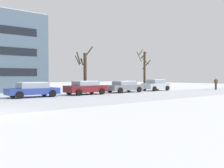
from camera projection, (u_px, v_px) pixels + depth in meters
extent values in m
cube|color=#283D93|center=(33.00, 91.00, 22.67)|extent=(4.59, 1.85, 0.56)
cube|color=#8C99A8|center=(33.00, 85.00, 22.66)|extent=(2.53, 1.68, 0.47)
cube|color=white|center=(33.00, 82.00, 22.65)|extent=(2.30, 1.56, 0.06)
cylinder|color=black|center=(44.00, 93.00, 24.33)|extent=(0.64, 0.23, 0.64)
cylinder|color=black|center=(53.00, 94.00, 22.89)|extent=(0.64, 0.23, 0.64)
cylinder|color=black|center=(13.00, 94.00, 22.46)|extent=(0.64, 0.23, 0.64)
cylinder|color=black|center=(20.00, 95.00, 21.03)|extent=(0.64, 0.23, 0.64)
cube|color=maroon|center=(86.00, 89.00, 26.06)|extent=(4.32, 1.91, 0.68)
cube|color=#8C99A8|center=(86.00, 83.00, 26.05)|extent=(2.38, 1.74, 0.41)
cube|color=white|center=(86.00, 81.00, 26.04)|extent=(2.17, 1.61, 0.06)
cylinder|color=black|center=(92.00, 91.00, 27.69)|extent=(0.64, 0.23, 0.64)
cylinder|color=black|center=(102.00, 91.00, 26.21)|extent=(0.64, 0.23, 0.64)
cylinder|color=black|center=(69.00, 92.00, 25.94)|extent=(0.64, 0.23, 0.64)
cylinder|color=black|center=(79.00, 92.00, 24.45)|extent=(0.64, 0.23, 0.64)
cube|color=slate|center=(125.00, 87.00, 29.69)|extent=(4.58, 1.87, 0.61)
cube|color=#8C99A8|center=(125.00, 83.00, 29.68)|extent=(2.52, 1.71, 0.41)
cube|color=white|center=(125.00, 81.00, 29.67)|extent=(2.29, 1.58, 0.06)
cylinder|color=black|center=(128.00, 89.00, 31.36)|extent=(0.64, 0.23, 0.64)
cylinder|color=black|center=(139.00, 90.00, 29.90)|extent=(0.64, 0.23, 0.64)
cylinder|color=black|center=(110.00, 90.00, 29.50)|extent=(0.64, 0.23, 0.64)
cylinder|color=black|center=(120.00, 90.00, 28.04)|extent=(0.64, 0.23, 0.64)
cube|color=silver|center=(156.00, 86.00, 33.21)|extent=(3.93, 1.76, 0.69)
cube|color=#8C99A8|center=(156.00, 82.00, 33.20)|extent=(2.17, 1.61, 0.46)
cube|color=white|center=(156.00, 80.00, 33.19)|extent=(1.97, 1.49, 0.06)
cylinder|color=black|center=(157.00, 88.00, 34.71)|extent=(0.64, 0.23, 0.64)
cylinder|color=black|center=(167.00, 88.00, 33.33)|extent=(0.64, 0.23, 0.64)
cylinder|color=black|center=(144.00, 88.00, 33.11)|extent=(0.64, 0.23, 0.64)
cylinder|color=black|center=(154.00, 89.00, 31.74)|extent=(0.64, 0.23, 0.64)
cylinder|color=#2D334C|center=(216.00, 87.00, 35.66)|extent=(0.14, 0.14, 0.88)
cylinder|color=#2D334C|center=(215.00, 87.00, 35.35)|extent=(0.14, 0.14, 0.88)
cube|color=#59331E|center=(216.00, 81.00, 35.48)|extent=(0.38, 0.46, 0.55)
sphere|color=tan|center=(216.00, 79.00, 35.47)|extent=(0.22, 0.22, 0.22)
cylinder|color=#423326|center=(85.00, 73.00, 28.62)|extent=(0.37, 0.37, 4.53)
cylinder|color=#423326|center=(79.00, 58.00, 28.30)|extent=(0.68, 1.58, 1.46)
cylinder|color=#423326|center=(77.00, 60.00, 28.22)|extent=(0.60, 1.79, 1.24)
cylinder|color=#423326|center=(88.00, 52.00, 29.07)|extent=(0.54, 1.30, 1.37)
cylinder|color=#423326|center=(82.00, 62.00, 28.44)|extent=(0.40, 0.87, 0.84)
cylinder|color=#423326|center=(145.00, 71.00, 34.66)|extent=(0.31, 0.31, 5.27)
cylinder|color=#423326|center=(139.00, 56.00, 34.40)|extent=(0.78, 1.56, 1.49)
cylinder|color=#423326|center=(141.00, 52.00, 34.88)|extent=(1.16, 0.50, 0.89)
cylinder|color=#423326|center=(146.00, 65.00, 35.13)|extent=(0.48, 1.26, 1.32)
cylinder|color=#423326|center=(145.00, 61.00, 34.09)|extent=(0.91, 0.81, 1.05)
cylinder|color=#423326|center=(144.00, 55.00, 34.95)|extent=(0.77, 0.53, 0.83)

